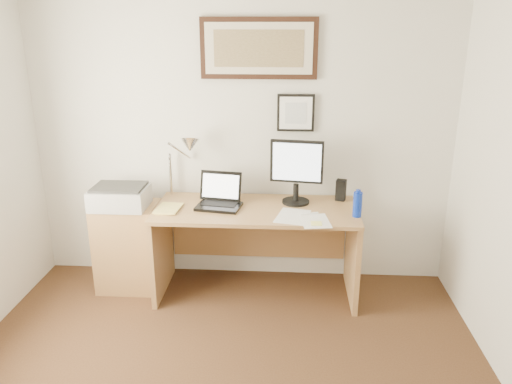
# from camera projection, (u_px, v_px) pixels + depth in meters

# --- Properties ---
(wall_back) EXTENTS (3.50, 0.02, 2.50)m
(wall_back) POSITION_uv_depth(u_px,v_px,m) (241.00, 136.00, 4.14)
(wall_back) COLOR silver
(wall_back) RESTS_ON ground
(side_cabinet) EXTENTS (0.50, 0.40, 0.73)m
(side_cabinet) POSITION_uv_depth(u_px,v_px,m) (129.00, 246.00, 4.17)
(side_cabinet) COLOR olive
(side_cabinet) RESTS_ON floor
(water_bottle) EXTENTS (0.07, 0.07, 0.19)m
(water_bottle) POSITION_uv_depth(u_px,v_px,m) (357.00, 204.00, 3.74)
(water_bottle) COLOR #0C29A4
(water_bottle) RESTS_ON desk
(bottle_cap) EXTENTS (0.03, 0.03, 0.02)m
(bottle_cap) POSITION_uv_depth(u_px,v_px,m) (358.00, 191.00, 3.70)
(bottle_cap) COLOR #0C29A4
(bottle_cap) RESTS_ON water_bottle
(speaker) EXTENTS (0.09, 0.09, 0.18)m
(speaker) POSITION_uv_depth(u_px,v_px,m) (341.00, 190.00, 4.09)
(speaker) COLOR black
(speaker) RESTS_ON desk
(paper_sheet_a) EXTENTS (0.29, 0.37, 0.00)m
(paper_sheet_a) POSITION_uv_depth(u_px,v_px,m) (293.00, 216.00, 3.77)
(paper_sheet_a) COLOR silver
(paper_sheet_a) RESTS_ON desk
(paper_sheet_b) EXTENTS (0.24, 0.31, 0.00)m
(paper_sheet_b) POSITION_uv_depth(u_px,v_px,m) (315.00, 221.00, 3.67)
(paper_sheet_b) COLOR silver
(paper_sheet_b) RESTS_ON desk
(sticky_pad) EXTENTS (0.08, 0.08, 0.01)m
(sticky_pad) POSITION_uv_depth(u_px,v_px,m) (316.00, 223.00, 3.62)
(sticky_pad) COLOR #EAEE70
(sticky_pad) RESTS_ON desk
(marker_pen) EXTENTS (0.14, 0.06, 0.02)m
(marker_pen) POSITION_uv_depth(u_px,v_px,m) (309.00, 214.00, 3.80)
(marker_pen) COLOR white
(marker_pen) RESTS_ON desk
(book) EXTENTS (0.20, 0.26, 0.02)m
(book) POSITION_uv_depth(u_px,v_px,m) (157.00, 208.00, 3.91)
(book) COLOR #DFCC69
(book) RESTS_ON desk
(desk) EXTENTS (1.60, 0.70, 0.75)m
(desk) POSITION_uv_depth(u_px,v_px,m) (257.00, 231.00, 4.10)
(desk) COLOR olive
(desk) RESTS_ON floor
(laptop) EXTENTS (0.37, 0.34, 0.26)m
(laptop) POSITION_uv_depth(u_px,v_px,m) (220.00, 199.00, 3.97)
(laptop) COLOR black
(laptop) RESTS_ON desk
(lcd_monitor) EXTENTS (0.42, 0.22, 0.52)m
(lcd_monitor) POSITION_uv_depth(u_px,v_px,m) (297.00, 169.00, 3.95)
(lcd_monitor) COLOR black
(lcd_monitor) RESTS_ON desk
(printer) EXTENTS (0.44, 0.34, 0.18)m
(printer) POSITION_uv_depth(u_px,v_px,m) (120.00, 197.00, 3.99)
(printer) COLOR #ABABAD
(printer) RESTS_ON side_cabinet
(desk_lamp) EXTENTS (0.29, 0.27, 0.53)m
(desk_lamp) POSITION_uv_depth(u_px,v_px,m) (188.00, 148.00, 4.00)
(desk_lamp) COLOR silver
(desk_lamp) RESTS_ON desk
(picture_large) EXTENTS (0.92, 0.04, 0.47)m
(picture_large) POSITION_uv_depth(u_px,v_px,m) (259.00, 48.00, 3.88)
(picture_large) COLOR black
(picture_large) RESTS_ON wall_back
(picture_small) EXTENTS (0.30, 0.03, 0.30)m
(picture_small) POSITION_uv_depth(u_px,v_px,m) (296.00, 113.00, 4.02)
(picture_small) COLOR black
(picture_small) RESTS_ON wall_back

